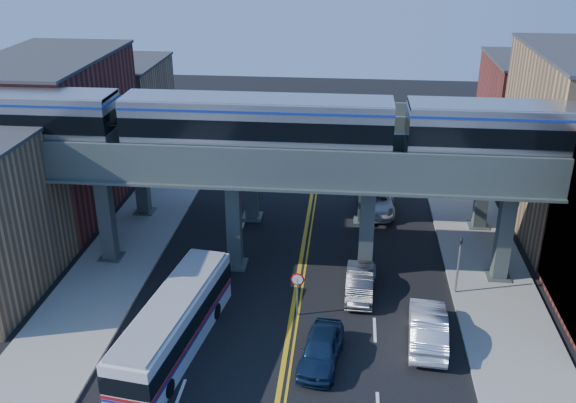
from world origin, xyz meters
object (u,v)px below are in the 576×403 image
object	(u,v)px
transit_train	(257,124)
car_lane_b	(360,283)
car_lane_a	(321,349)
car_lane_c	(376,202)
transit_bus	(174,325)
car_lane_d	(376,187)
traffic_signal	(459,259)
stop_sign	(297,287)
car_parked_curb	(428,327)

from	to	relation	value
transit_train	car_lane_b	bearing A→B (deg)	-22.57
car_lane_a	car_lane_c	bearing A→B (deg)	87.96
transit_train	car_lane_c	distance (m)	14.55
transit_bus	car_lane_b	bearing A→B (deg)	-48.92
transit_bus	car_lane_d	bearing A→B (deg)	-19.42
traffic_signal	transit_train	bearing A→B (deg)	170.28
stop_sign	transit_bus	world-z (taller)	transit_bus
stop_sign	car_lane_a	xyz separation A→B (m)	(1.50, -3.97, -0.98)
car_lane_a	car_lane_b	xyz separation A→B (m)	(1.88, 6.42, -0.05)
car_lane_d	transit_train	bearing A→B (deg)	-126.32
stop_sign	transit_train	bearing A→B (deg)	119.04
stop_sign	car_lane_b	size ratio (longest dim) A/B	0.60
traffic_signal	transit_bus	bearing A→B (deg)	-156.00
car_lane_c	traffic_signal	bearing A→B (deg)	-71.26
traffic_signal	car_lane_a	distance (m)	10.28
car_lane_c	car_lane_d	world-z (taller)	car_lane_d
traffic_signal	car_lane_a	bearing A→B (deg)	-136.70
transit_bus	transit_train	bearing A→B (deg)	-11.77
transit_train	car_lane_b	distance (m)	10.83
car_lane_b	car_lane_c	bearing A→B (deg)	85.27
stop_sign	traffic_signal	size ratio (longest dim) A/B	0.64
car_lane_a	car_parked_curb	size ratio (longest dim) A/B	0.86
car_lane_a	car_lane_d	size ratio (longest dim) A/B	0.81
transit_train	traffic_signal	distance (m)	13.74
traffic_signal	car_lane_a	world-z (taller)	traffic_signal
traffic_signal	car_lane_d	distance (m)	14.48
transit_train	car_lane_b	xyz separation A→B (m)	(6.15, -2.56, -8.54)
transit_train	car_lane_c	xyz separation A→B (m)	(7.42, 9.16, -8.52)
traffic_signal	car_lane_c	xyz separation A→B (m)	(-4.26, 11.16, -1.56)
car_lane_c	car_lane_a	bearing A→B (deg)	-101.97
transit_bus	car_lane_c	bearing A→B (deg)	-22.62
traffic_signal	car_lane_b	xyz separation A→B (m)	(-5.52, -0.56, -1.57)
transit_train	traffic_signal	size ratio (longest dim) A/B	11.51
transit_train	stop_sign	bearing A→B (deg)	-60.96
traffic_signal	car_lane_d	bearing A→B (deg)	106.95
traffic_signal	car_lane_d	size ratio (longest dim) A/B	0.73
car_parked_curb	stop_sign	bearing A→B (deg)	-10.03
stop_sign	car_lane_b	distance (m)	4.29
transit_train	car_parked_curb	world-z (taller)	transit_train
transit_bus	car_parked_curb	distance (m)	12.83
stop_sign	car_lane_c	distance (m)	14.94
traffic_signal	transit_bus	world-z (taller)	traffic_signal
stop_sign	car_lane_c	bearing A→B (deg)	71.85
traffic_signal	car_lane_c	size ratio (longest dim) A/B	0.77
car_parked_curb	car_lane_a	bearing A→B (deg)	27.01
traffic_signal	car_lane_d	world-z (taller)	traffic_signal
car_lane_b	car_parked_curb	xyz separation A→B (m)	(3.45, -4.20, 0.15)
stop_sign	car_lane_b	world-z (taller)	stop_sign
traffic_signal	car_parked_curb	world-z (taller)	traffic_signal
car_lane_d	transit_bus	bearing A→B (deg)	-121.34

